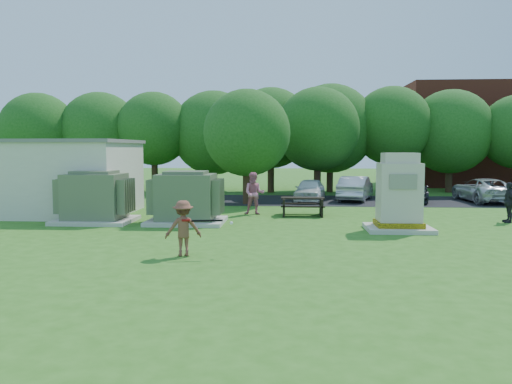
# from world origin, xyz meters

# --- Properties ---
(ground) EXTENTS (120.00, 120.00, 0.00)m
(ground) POSITION_xyz_m (0.00, 0.00, 0.00)
(ground) COLOR #2D6619
(ground) RESTS_ON ground
(service_building) EXTENTS (10.00, 5.00, 3.20)m
(service_building) POSITION_xyz_m (-11.00, 7.00, 1.60)
(service_building) COLOR beige
(service_building) RESTS_ON ground
(service_building_roof) EXTENTS (10.20, 5.20, 0.15)m
(service_building_roof) POSITION_xyz_m (-11.00, 7.00, 3.27)
(service_building_roof) COLOR slate
(service_building_roof) RESTS_ON service_building
(brick_building) EXTENTS (15.00, 8.00, 8.00)m
(brick_building) POSITION_xyz_m (18.00, 27.00, 4.00)
(brick_building) COLOR maroon
(brick_building) RESTS_ON ground
(parking_strip) EXTENTS (20.00, 6.00, 0.01)m
(parking_strip) POSITION_xyz_m (7.00, 13.50, 0.01)
(parking_strip) COLOR #232326
(parking_strip) RESTS_ON ground
(transformer_left) EXTENTS (3.00, 2.40, 2.07)m
(transformer_left) POSITION_xyz_m (-6.50, 4.50, 0.97)
(transformer_left) COLOR beige
(transformer_left) RESTS_ON ground
(transformer_right) EXTENTS (3.00, 2.40, 2.07)m
(transformer_right) POSITION_xyz_m (-2.80, 4.50, 0.97)
(transformer_right) COLOR beige
(transformer_right) RESTS_ON ground
(generator_cabinet) EXTENTS (2.30, 1.88, 2.80)m
(generator_cabinet) POSITION_xyz_m (5.20, 3.23, 1.23)
(generator_cabinet) COLOR beige
(generator_cabinet) RESTS_ON ground
(picnic_table) EXTENTS (1.89, 1.42, 0.81)m
(picnic_table) POSITION_xyz_m (1.85, 7.05, 0.51)
(picnic_table) COLOR black
(picnic_table) RESTS_ON ground
(batter) EXTENTS (1.12, 0.84, 1.54)m
(batter) POSITION_xyz_m (-1.63, -1.49, 0.77)
(batter) COLOR brown
(batter) RESTS_ON ground
(person_by_generator) EXTENTS (0.77, 0.75, 1.78)m
(person_by_generator) POSITION_xyz_m (5.30, 3.55, 0.89)
(person_by_generator) COLOR black
(person_by_generator) RESTS_ON ground
(person_at_picnic) EXTENTS (0.95, 0.75, 1.90)m
(person_at_picnic) POSITION_xyz_m (-0.30, 7.21, 0.95)
(person_at_picnic) COLOR #CE6D89
(person_at_picnic) RESTS_ON ground
(person_walking_right) EXTENTS (0.44, 0.97, 1.62)m
(person_walking_right) POSITION_xyz_m (10.01, 5.51, 0.81)
(person_walking_right) COLOR #242529
(person_walking_right) RESTS_ON ground
(car_white) EXTENTS (2.07, 3.92, 1.27)m
(car_white) POSITION_xyz_m (2.41, 13.19, 0.64)
(car_white) COLOR white
(car_white) RESTS_ON ground
(car_silver_a) EXTENTS (2.58, 4.46, 1.39)m
(car_silver_a) POSITION_xyz_m (5.02, 13.74, 0.69)
(car_silver_a) COLOR silver
(car_silver_a) RESTS_ON ground
(car_dark) EXTENTS (2.80, 4.73, 1.29)m
(car_dark) POSITION_xyz_m (8.05, 13.36, 0.64)
(car_dark) COLOR black
(car_dark) RESTS_ON ground
(car_silver_b) EXTENTS (2.44, 4.84, 1.31)m
(car_silver_b) POSITION_xyz_m (12.00, 13.45, 0.66)
(car_silver_b) COLOR silver
(car_silver_b) RESTS_ON ground
(batting_equipment) EXTENTS (1.38, 0.36, 0.17)m
(batting_equipment) POSITION_xyz_m (-0.96, -1.61, 0.99)
(batting_equipment) COLOR black
(batting_equipment) RESTS_ON ground
(tree_row) EXTENTS (41.30, 13.30, 7.30)m
(tree_row) POSITION_xyz_m (1.75, 18.50, 4.15)
(tree_row) COLOR #47301E
(tree_row) RESTS_ON ground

